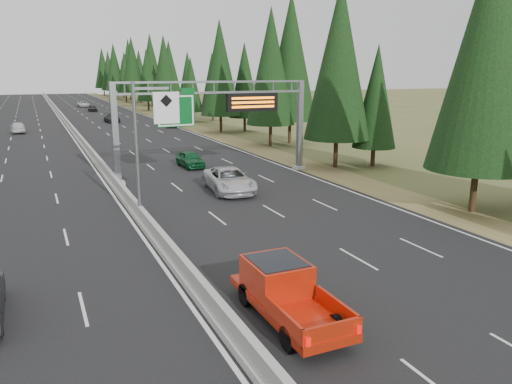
{
  "coord_description": "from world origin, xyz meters",
  "views": [
    {
      "loc": [
        -5.33,
        -3.55,
        8.6
      ],
      "look_at": [
        5.24,
        20.0,
        2.35
      ],
      "focal_mm": 35.0,
      "sensor_mm": 36.0,
      "label": 1
    }
  ],
  "objects": [
    {
      "name": "red_pickup",
      "position": [
        2.26,
        11.09,
        1.13
      ],
      "size": [
        2.09,
        5.84,
        1.9
      ],
      "color": "black",
      "rests_on": "road"
    },
    {
      "name": "car_onc_white",
      "position": [
        -7.18,
        75.22,
        0.88
      ],
      "size": [
        2.17,
        4.81,
        1.6
      ],
      "primitive_type": "imported",
      "rotation": [
        0.0,
        0.0,
        3.2
      ],
      "color": "silver",
      "rests_on": "road"
    },
    {
      "name": "hov_sign_pole",
      "position": [
        0.58,
        24.97,
        4.72
      ],
      "size": [
        2.8,
        0.5,
        8.0
      ],
      "color": "slate",
      "rests_on": "road"
    },
    {
      "name": "shoulder_right",
      "position": [
        17.8,
        80.0,
        0.03
      ],
      "size": [
        3.6,
        260.0,
        0.06
      ],
      "primitive_type": "cube",
      "color": "olive",
      "rests_on": "ground"
    },
    {
      "name": "median_barrier",
      "position": [
        0.0,
        80.0,
        0.41
      ],
      "size": [
        0.7,
        260.0,
        0.85
      ],
      "color": "gray",
      "rests_on": "road"
    },
    {
      "name": "car_ahead_dkgrey",
      "position": [
        7.35,
        85.39,
        0.83
      ],
      "size": [
        2.3,
        5.24,
        1.5
      ],
      "primitive_type": "imported",
      "rotation": [
        0.0,
        0.0,
        0.04
      ],
      "color": "black",
      "rests_on": "road"
    },
    {
      "name": "sign_gantry",
      "position": [
        8.92,
        34.88,
        5.27
      ],
      "size": [
        16.75,
        0.98,
        7.8
      ],
      "color": "slate",
      "rests_on": "road"
    },
    {
      "name": "car_ahead_far",
      "position": [
        7.15,
        111.86,
        0.78
      ],
      "size": [
        1.71,
        4.13,
        1.4
      ],
      "primitive_type": "imported",
      "rotation": [
        0.0,
        0.0,
        0.01
      ],
      "color": "black",
      "rests_on": "road"
    },
    {
      "name": "car_ahead_dkred",
      "position": [
        14.5,
        74.14,
        0.87
      ],
      "size": [
        1.69,
        4.79,
        1.58
      ],
      "primitive_type": "imported",
      "rotation": [
        0.0,
        0.0,
        0.0
      ],
      "color": "#4C0F0A",
      "rests_on": "road"
    },
    {
      "name": "tree_row_right",
      "position": [
        22.02,
        77.03,
        9.3
      ],
      "size": [
        11.63,
        239.14,
        18.74
      ],
      "color": "black",
      "rests_on": "ground"
    },
    {
      "name": "silver_minivan",
      "position": [
        7.4,
        29.57,
        0.93
      ],
      "size": [
        3.4,
        6.39,
        1.71
      ],
      "primitive_type": "imported",
      "rotation": [
        0.0,
        0.0,
        -0.09
      ],
      "color": "silver",
      "rests_on": "road"
    },
    {
      "name": "road",
      "position": [
        0.0,
        80.0,
        0.04
      ],
      "size": [
        32.0,
        260.0,
        0.08
      ],
      "primitive_type": "cube",
      "color": "black",
      "rests_on": "ground"
    },
    {
      "name": "car_ahead_green",
      "position": [
        7.59,
        40.0,
        0.82
      ],
      "size": [
        1.87,
        4.37,
        1.47
      ],
      "primitive_type": "imported",
      "rotation": [
        0.0,
        0.0,
        0.03
      ],
      "color": "#124F29",
      "rests_on": "road"
    },
    {
      "name": "car_ahead_white",
      "position": [
        6.72,
        127.47,
        0.78
      ],
      "size": [
        2.68,
        5.2,
        1.4
      ],
      "primitive_type": "imported",
      "rotation": [
        0.0,
        0.0,
        0.07
      ],
      "color": "silver",
      "rests_on": "road"
    }
  ]
}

